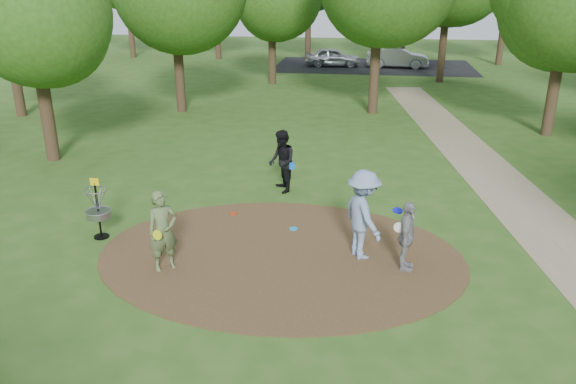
# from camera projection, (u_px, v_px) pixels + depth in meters

# --- Properties ---
(ground) EXTENTS (100.00, 100.00, 0.00)m
(ground) POSITION_uv_depth(u_px,v_px,m) (280.00, 255.00, 12.89)
(ground) COLOR #2D5119
(ground) RESTS_ON ground
(dirt_clearing) EXTENTS (8.40, 8.40, 0.02)m
(dirt_clearing) POSITION_uv_depth(u_px,v_px,m) (280.00, 255.00, 12.88)
(dirt_clearing) COLOR #47301C
(dirt_clearing) RESTS_ON ground
(footpath) EXTENTS (7.55, 39.89, 0.01)m
(footpath) POSITION_uv_depth(u_px,v_px,m) (553.00, 236.00, 13.85)
(footpath) COLOR #8C7A5B
(footpath) RESTS_ON ground
(parking_lot) EXTENTS (14.00, 8.00, 0.01)m
(parking_lot) POSITION_uv_depth(u_px,v_px,m) (374.00, 66.00, 40.33)
(parking_lot) COLOR black
(parking_lot) RESTS_ON ground
(player_observer_with_disc) EXTENTS (0.78, 0.75, 1.80)m
(player_observer_with_disc) POSITION_uv_depth(u_px,v_px,m) (163.00, 231.00, 11.97)
(player_observer_with_disc) COLOR #576C3E
(player_observer_with_disc) RESTS_ON ground
(player_throwing_with_disc) EXTENTS (1.56, 1.54, 2.06)m
(player_throwing_with_disc) POSITION_uv_depth(u_px,v_px,m) (363.00, 215.00, 12.47)
(player_throwing_with_disc) COLOR #7B93B8
(player_throwing_with_disc) RESTS_ON ground
(player_walking_with_disc) EXTENTS (1.00, 1.10, 1.85)m
(player_walking_with_disc) POSITION_uv_depth(u_px,v_px,m) (282.00, 162.00, 16.42)
(player_walking_with_disc) COLOR black
(player_walking_with_disc) RESTS_ON ground
(player_waiting_with_disc) EXTENTS (0.54, 0.97, 1.58)m
(player_waiting_with_disc) POSITION_uv_depth(u_px,v_px,m) (407.00, 237.00, 11.98)
(player_waiting_with_disc) COLOR gray
(player_waiting_with_disc) RESTS_ON ground
(disc_ground_cyan) EXTENTS (0.22, 0.22, 0.02)m
(disc_ground_cyan) POSITION_uv_depth(u_px,v_px,m) (294.00, 229.00, 14.17)
(disc_ground_cyan) COLOR #1B91DC
(disc_ground_cyan) RESTS_ON dirt_clearing
(disc_ground_red) EXTENTS (0.22, 0.22, 0.02)m
(disc_ground_red) POSITION_uv_depth(u_px,v_px,m) (233.00, 213.00, 15.09)
(disc_ground_red) COLOR #B53012
(disc_ground_red) RESTS_ON dirt_clearing
(car_left) EXTENTS (4.02, 1.97, 1.32)m
(car_left) POSITION_uv_depth(u_px,v_px,m) (333.00, 57.00, 39.99)
(car_left) COLOR #AAADB2
(car_left) RESTS_ON ground
(car_right) EXTENTS (4.29, 1.50, 1.41)m
(car_right) POSITION_uv_depth(u_px,v_px,m) (397.00, 58.00, 39.36)
(car_right) COLOR #94969B
(car_right) RESTS_ON ground
(disc_golf_basket) EXTENTS (0.63, 0.63, 1.54)m
(disc_golf_basket) POSITION_uv_depth(u_px,v_px,m) (97.00, 204.00, 13.46)
(disc_golf_basket) COLOR black
(disc_golf_basket) RESTS_ON ground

